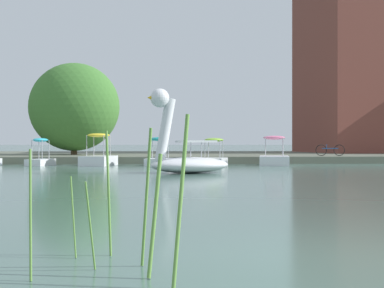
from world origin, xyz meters
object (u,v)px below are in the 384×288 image
at_px(pedal_boat_pink, 274,158).
at_px(pedal_boat_yellow, 99,157).
at_px(pedal_boat_teal, 159,158).
at_px(tree_willow_near_path, 74,107).
at_px(bicycle_parked, 330,150).
at_px(swan_boat, 185,155).
at_px(pedal_boat_cyan, 40,158).
at_px(pedal_boat_lime, 214,157).

height_order(pedal_boat_pink, pedal_boat_yellow, pedal_boat_yellow).
bearing_deg(pedal_boat_teal, tree_willow_near_path, 124.85).
bearing_deg(bicycle_parked, tree_willow_near_path, 164.50).
height_order(pedal_boat_teal, pedal_boat_yellow, pedal_boat_yellow).
relative_size(swan_boat, pedal_boat_pink, 1.33).
bearing_deg(pedal_boat_cyan, pedal_boat_yellow, -2.21).
bearing_deg(pedal_boat_cyan, pedal_boat_lime, -2.50).
bearing_deg(tree_willow_near_path, bicycle_parked, -15.50).
distance_m(pedal_boat_pink, tree_willow_near_path, 14.25).
bearing_deg(pedal_boat_lime, pedal_boat_teal, -179.25).
xyz_separation_m(pedal_boat_lime, tree_willow_near_path, (-8.35, 7.92, 3.06)).
height_order(swan_boat, pedal_boat_pink, swan_boat).
bearing_deg(pedal_boat_teal, pedal_boat_yellow, 174.26).
bearing_deg(tree_willow_near_path, pedal_boat_cyan, -93.86).
relative_size(pedal_boat_yellow, pedal_boat_cyan, 1.32).
distance_m(pedal_boat_cyan, tree_willow_near_path, 8.15).
relative_size(swan_boat, pedal_boat_cyan, 1.82).
height_order(pedal_boat_yellow, bicycle_parked, pedal_boat_yellow).
height_order(swan_boat, pedal_boat_cyan, swan_boat).
relative_size(pedal_boat_pink, tree_willow_near_path, 0.37).
relative_size(pedal_boat_lime, pedal_boat_teal, 1.12).
bearing_deg(tree_willow_near_path, pedal_boat_lime, -43.46).
bearing_deg(bicycle_parked, pedal_boat_cyan, -168.68).
bearing_deg(pedal_boat_lime, tree_willow_near_path, 136.54).
xyz_separation_m(pedal_boat_teal, bicycle_parked, (10.02, 3.64, 0.33)).
bearing_deg(bicycle_parked, pedal_boat_yellow, -165.74).
bearing_deg(tree_willow_near_path, pedal_boat_teal, -55.15).
bearing_deg(pedal_boat_lime, pedal_boat_pink, 1.29).
bearing_deg(tree_willow_near_path, pedal_boat_pink, -34.33).
bearing_deg(pedal_boat_lime, bicycle_parked, 26.59).
bearing_deg(pedal_boat_cyan, swan_boat, -46.33).
relative_size(pedal_boat_pink, pedal_boat_yellow, 1.04).
bearing_deg(pedal_boat_teal, swan_boat, -81.73).
relative_size(pedal_boat_pink, pedal_boat_lime, 1.07).
distance_m(pedal_boat_yellow, tree_willow_near_path, 8.58).
distance_m(pedal_boat_cyan, bicycle_parked, 16.38).
distance_m(pedal_boat_pink, pedal_boat_lime, 3.13).
xyz_separation_m(pedal_boat_teal, pedal_boat_cyan, (-6.05, 0.42, -0.00)).
bearing_deg(bicycle_parked, swan_boat, -130.31).
relative_size(pedal_boat_teal, bicycle_parked, 1.27).
xyz_separation_m(pedal_boat_cyan, bicycle_parked, (16.06, 3.22, 0.33)).
relative_size(pedal_boat_lime, tree_willow_near_path, 0.35).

